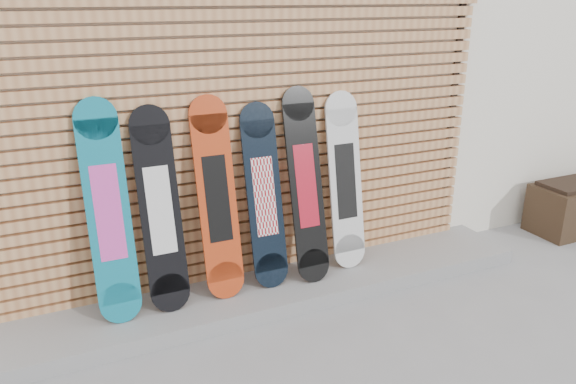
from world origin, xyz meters
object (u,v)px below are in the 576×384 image
at_px(snowboard_5, 345,181).
at_px(snowboard_1, 160,210).
at_px(snowboard_3, 264,197).
at_px(snowboard_0, 108,213).
at_px(snowboard_4, 306,186).
at_px(snowboard_2, 217,199).

bearing_deg(snowboard_5, snowboard_1, -178.80).
relative_size(snowboard_3, snowboard_5, 0.98).
relative_size(snowboard_0, snowboard_4, 1.02).
height_order(snowboard_1, snowboard_5, snowboard_1).
distance_m(snowboard_0, snowboard_2, 0.78).
bearing_deg(snowboard_0, snowboard_3, 0.58).
bearing_deg(snowboard_3, snowboard_1, -179.17).
relative_size(snowboard_1, snowboard_4, 0.96).
xyz_separation_m(snowboard_1, snowboard_2, (0.43, 0.01, 0.02)).
xyz_separation_m(snowboard_0, snowboard_3, (1.16, 0.01, -0.06)).
bearing_deg(snowboard_4, snowboard_2, 177.91).
height_order(snowboard_3, snowboard_5, snowboard_5).
bearing_deg(snowboard_3, snowboard_5, 1.60).
relative_size(snowboard_1, snowboard_2, 0.97).
bearing_deg(snowboard_3, snowboard_2, -179.33).
relative_size(snowboard_2, snowboard_5, 1.03).
distance_m(snowboard_4, snowboard_5, 0.39).
relative_size(snowboard_4, snowboard_5, 1.04).
height_order(snowboard_2, snowboard_4, snowboard_4).
relative_size(snowboard_0, snowboard_3, 1.09).
xyz_separation_m(snowboard_3, snowboard_4, (0.34, -0.03, 0.05)).
bearing_deg(snowboard_1, snowboard_0, -179.98).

